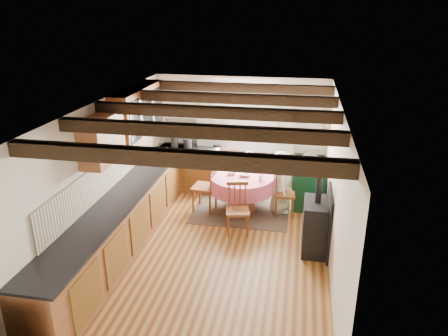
% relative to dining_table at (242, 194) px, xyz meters
% --- Properties ---
extents(floor, '(3.60, 5.50, 0.00)m').
position_rel_dining_table_xyz_m(floor, '(-0.21, -1.53, -0.36)').
color(floor, '#A87A37').
rests_on(floor, ground).
extents(ceiling, '(3.60, 5.50, 0.00)m').
position_rel_dining_table_xyz_m(ceiling, '(-0.21, -1.53, 2.04)').
color(ceiling, white).
rests_on(ceiling, ground).
extents(wall_back, '(3.60, 0.00, 2.40)m').
position_rel_dining_table_xyz_m(wall_back, '(-0.21, 1.22, 0.84)').
color(wall_back, silver).
rests_on(wall_back, ground).
extents(wall_front, '(3.60, 0.00, 2.40)m').
position_rel_dining_table_xyz_m(wall_front, '(-0.21, -4.28, 0.84)').
color(wall_front, silver).
rests_on(wall_front, ground).
extents(wall_left, '(0.00, 5.50, 2.40)m').
position_rel_dining_table_xyz_m(wall_left, '(-2.01, -1.53, 0.84)').
color(wall_left, silver).
rests_on(wall_left, ground).
extents(wall_right, '(0.00, 5.50, 2.40)m').
position_rel_dining_table_xyz_m(wall_right, '(1.59, -1.53, 0.84)').
color(wall_right, silver).
rests_on(wall_right, ground).
extents(beam_a, '(3.60, 0.16, 0.16)m').
position_rel_dining_table_xyz_m(beam_a, '(-0.21, -3.53, 1.95)').
color(beam_a, '#372616').
rests_on(beam_a, ceiling).
extents(beam_b, '(3.60, 0.16, 0.16)m').
position_rel_dining_table_xyz_m(beam_b, '(-0.21, -2.53, 1.95)').
color(beam_b, '#372616').
rests_on(beam_b, ceiling).
extents(beam_c, '(3.60, 0.16, 0.16)m').
position_rel_dining_table_xyz_m(beam_c, '(-0.21, -1.53, 1.95)').
color(beam_c, '#372616').
rests_on(beam_c, ceiling).
extents(beam_d, '(3.60, 0.16, 0.16)m').
position_rel_dining_table_xyz_m(beam_d, '(-0.21, -0.53, 1.95)').
color(beam_d, '#372616').
rests_on(beam_d, ceiling).
extents(beam_e, '(3.60, 0.16, 0.16)m').
position_rel_dining_table_xyz_m(beam_e, '(-0.21, 0.47, 1.95)').
color(beam_e, '#372616').
rests_on(beam_e, ceiling).
extents(splash_left, '(0.02, 4.50, 0.55)m').
position_rel_dining_table_xyz_m(splash_left, '(-1.99, -1.23, 0.84)').
color(splash_left, beige).
rests_on(splash_left, wall_left).
extents(splash_back, '(1.40, 0.02, 0.55)m').
position_rel_dining_table_xyz_m(splash_back, '(-1.21, 1.20, 0.84)').
color(splash_back, beige).
rests_on(splash_back, wall_back).
extents(base_cabinet_left, '(0.60, 5.30, 0.88)m').
position_rel_dining_table_xyz_m(base_cabinet_left, '(-1.71, -1.53, 0.08)').
color(base_cabinet_left, '#9C5930').
rests_on(base_cabinet_left, floor).
extents(base_cabinet_back, '(1.30, 0.60, 0.88)m').
position_rel_dining_table_xyz_m(base_cabinet_back, '(-1.26, 0.92, 0.08)').
color(base_cabinet_back, '#9C5930').
rests_on(base_cabinet_back, floor).
extents(worktop_left, '(0.64, 5.30, 0.04)m').
position_rel_dining_table_xyz_m(worktop_left, '(-1.69, -1.53, 0.54)').
color(worktop_left, black).
rests_on(worktop_left, base_cabinet_left).
extents(worktop_back, '(1.30, 0.64, 0.04)m').
position_rel_dining_table_xyz_m(worktop_back, '(-1.26, 0.90, 0.54)').
color(worktop_back, black).
rests_on(worktop_back, base_cabinet_back).
extents(wall_cabinet_glass, '(0.34, 1.80, 0.90)m').
position_rel_dining_table_xyz_m(wall_cabinet_glass, '(-1.84, -0.33, 1.59)').
color(wall_cabinet_glass, '#9C5930').
rests_on(wall_cabinet_glass, wall_left).
extents(wall_cabinet_solid, '(0.34, 0.90, 0.70)m').
position_rel_dining_table_xyz_m(wall_cabinet_solid, '(-1.84, -1.83, 1.54)').
color(wall_cabinet_solid, '#9C5930').
rests_on(wall_cabinet_solid, wall_left).
extents(window_frame, '(1.34, 0.03, 1.54)m').
position_rel_dining_table_xyz_m(window_frame, '(-0.11, 1.21, 1.24)').
color(window_frame, white).
rests_on(window_frame, wall_back).
extents(window_pane, '(1.20, 0.01, 1.40)m').
position_rel_dining_table_xyz_m(window_pane, '(-0.11, 1.21, 1.24)').
color(window_pane, white).
rests_on(window_pane, wall_back).
extents(curtain_left, '(0.35, 0.10, 2.10)m').
position_rel_dining_table_xyz_m(curtain_left, '(-0.96, 1.12, 0.74)').
color(curtain_left, '#9DAC8D').
rests_on(curtain_left, wall_back).
extents(curtain_right, '(0.35, 0.10, 2.10)m').
position_rel_dining_table_xyz_m(curtain_right, '(0.74, 1.12, 0.74)').
color(curtain_right, '#9DAC8D').
rests_on(curtain_right, wall_back).
extents(curtain_rod, '(2.00, 0.03, 0.03)m').
position_rel_dining_table_xyz_m(curtain_rod, '(-0.11, 1.12, 1.84)').
color(curtain_rod, black).
rests_on(curtain_rod, wall_back).
extents(wall_picture, '(0.04, 0.50, 0.60)m').
position_rel_dining_table_xyz_m(wall_picture, '(1.56, 0.77, 1.34)').
color(wall_picture, gold).
rests_on(wall_picture, wall_right).
extents(wall_plate, '(0.30, 0.02, 0.30)m').
position_rel_dining_table_xyz_m(wall_plate, '(0.84, 1.19, 1.34)').
color(wall_plate, silver).
rests_on(wall_plate, wall_back).
extents(rug, '(1.83, 1.42, 0.01)m').
position_rel_dining_table_xyz_m(rug, '(-0.00, 0.00, -0.36)').
color(rug, '#352B1E').
rests_on(rug, floor).
extents(dining_table, '(1.21, 1.21, 0.73)m').
position_rel_dining_table_xyz_m(dining_table, '(0.00, 0.00, 0.00)').
color(dining_table, '#C66F84').
rests_on(dining_table, floor).
extents(chair_near, '(0.47, 0.49, 0.92)m').
position_rel_dining_table_xyz_m(chair_near, '(0.06, -0.87, 0.10)').
color(chair_near, brown).
rests_on(chair_near, floor).
extents(chair_left, '(0.52, 0.50, 1.04)m').
position_rel_dining_table_xyz_m(chair_left, '(-0.71, -0.08, 0.16)').
color(chair_left, brown).
rests_on(chair_left, floor).
extents(chair_right, '(0.44, 0.42, 0.94)m').
position_rel_dining_table_xyz_m(chair_right, '(0.82, 0.00, 0.11)').
color(chair_right, brown).
rests_on(chair_right, floor).
extents(aga_range, '(0.64, 0.98, 0.90)m').
position_rel_dining_table_xyz_m(aga_range, '(1.26, 0.60, 0.09)').
color(aga_range, black).
rests_on(aga_range, floor).
extents(cast_iron_stove, '(0.40, 0.67, 1.35)m').
position_rel_dining_table_xyz_m(cast_iron_stove, '(1.37, -1.20, 0.31)').
color(cast_iron_stove, black).
rests_on(cast_iron_stove, floor).
extents(child_far, '(0.40, 0.28, 1.03)m').
position_rel_dining_table_xyz_m(child_far, '(0.05, 0.64, 0.15)').
color(child_far, '#3B5962').
rests_on(child_far, floor).
extents(child_right, '(0.45, 0.63, 1.22)m').
position_rel_dining_table_xyz_m(child_right, '(0.73, 0.14, 0.25)').
color(child_right, silver).
rests_on(child_right, floor).
extents(bowl_a, '(0.25, 0.25, 0.06)m').
position_rel_dining_table_xyz_m(bowl_a, '(0.05, 0.03, 0.39)').
color(bowl_a, silver).
rests_on(bowl_a, dining_table).
extents(bowl_b, '(0.24, 0.24, 0.05)m').
position_rel_dining_table_xyz_m(bowl_b, '(-0.21, 0.06, 0.39)').
color(bowl_b, silver).
rests_on(bowl_b, dining_table).
extents(cup, '(0.13, 0.13, 0.09)m').
position_rel_dining_table_xyz_m(cup, '(0.37, -0.14, 0.41)').
color(cup, silver).
rests_on(cup, dining_table).
extents(canister_tall, '(0.16, 0.16, 0.27)m').
position_rel_dining_table_xyz_m(canister_tall, '(-1.56, 0.85, 0.69)').
color(canister_tall, '#262628').
rests_on(canister_tall, worktop_back).
extents(canister_wide, '(0.19, 0.19, 0.21)m').
position_rel_dining_table_xyz_m(canister_wide, '(-1.29, 0.90, 0.66)').
color(canister_wide, '#262628').
rests_on(canister_wide, worktop_back).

